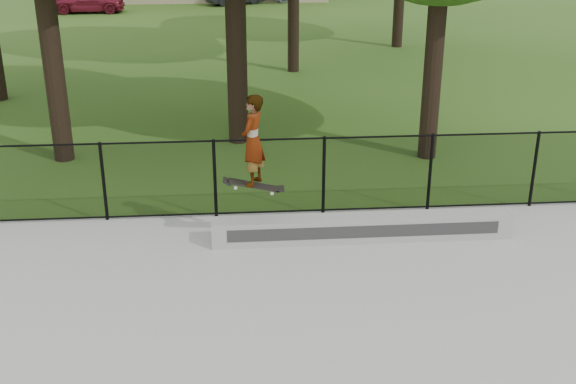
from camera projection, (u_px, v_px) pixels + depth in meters
name	position (u px, v px, depth m)	size (l,w,h in m)	color
grind_ledge	(362.00, 228.00, 12.43)	(5.18, 0.40, 0.44)	#ADACA8
car_a	(86.00, 0.00, 36.91)	(1.55, 3.84, 1.32)	maroon
skater_airborne	(253.00, 143.00, 11.68)	(0.83, 0.65, 1.70)	black
chainlink_fence	(324.00, 175.00, 13.29)	(16.06, 0.06, 1.50)	black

